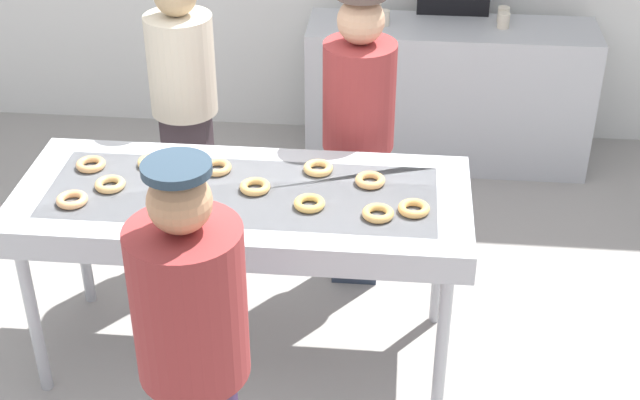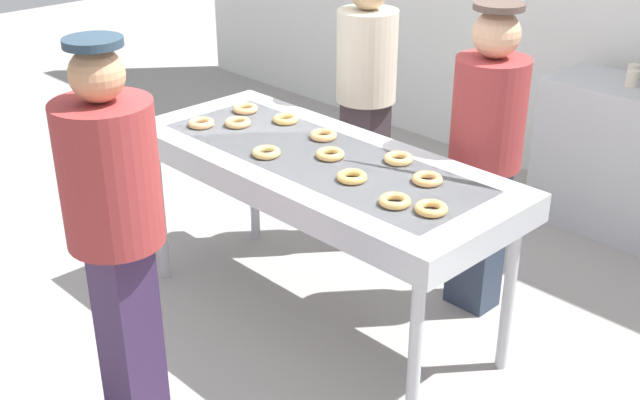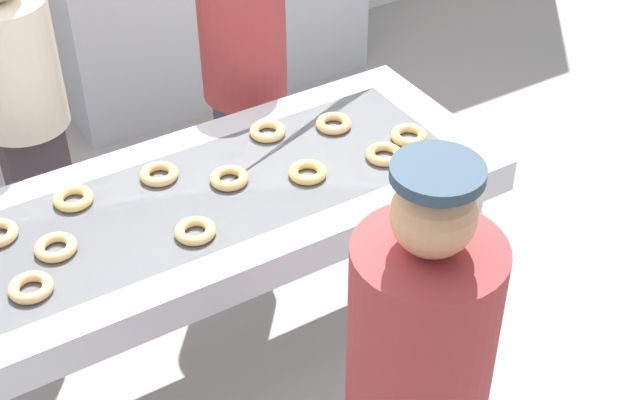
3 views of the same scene
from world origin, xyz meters
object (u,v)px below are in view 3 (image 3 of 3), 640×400
glazed_donut_3 (56,247)px  prep_counter (215,15)px  worker_baker (245,69)px  glazed_donut_6 (159,174)px  glazed_donut_4 (384,154)px  worker_assistant (24,114)px  glazed_donut_7 (31,288)px  glazed_donut_9 (334,123)px  glazed_donut_10 (195,231)px  glazed_donut_0 (73,198)px  glazed_donut_8 (229,178)px  glazed_donut_1 (308,172)px  glazed_donut_5 (409,135)px  fryer_conveyor (219,207)px  glazed_donut_11 (268,131)px  customer_waiting (417,385)px

glazed_donut_3 → prep_counter: (1.56, 2.07, -0.47)m
worker_baker → glazed_donut_6: bearing=49.1°
glazed_donut_4 → worker_assistant: (-1.03, 0.94, 0.01)m
glazed_donut_4 → prep_counter: glazed_donut_4 is taller
glazed_donut_7 → glazed_donut_9: size_ratio=1.00×
glazed_donut_6 → glazed_donut_10: 0.35m
glazed_donut_0 → glazed_donut_8: size_ratio=1.00×
glazed_donut_10 → prep_counter: 2.55m
glazed_donut_3 → glazed_donut_7: size_ratio=1.00×
glazed_donut_8 → worker_assistant: size_ratio=0.08×
glazed_donut_9 → glazed_donut_10: bearing=-157.3°
glazed_donut_0 → glazed_donut_9: same height
glazed_donut_1 → glazed_donut_7: (-1.01, -0.07, 0.00)m
glazed_donut_7 → glazed_donut_10: (0.54, -0.02, 0.00)m
glazed_donut_1 → glazed_donut_10: size_ratio=1.00×
glazed_donut_5 → glazed_donut_9: (-0.19, 0.22, 0.00)m
glazed_donut_4 → glazed_donut_9: same height
glazed_donut_0 → glazed_donut_9: (1.00, -0.07, 0.00)m
glazed_donut_5 → glazed_donut_3: bearing=176.8°
fryer_conveyor → glazed_donut_10: (-0.17, -0.18, 0.09)m
glazed_donut_10 → glazed_donut_11: size_ratio=1.00×
glazed_donut_0 → glazed_donut_7: same height
glazed_donut_0 → worker_baker: (0.92, 0.49, -0.01)m
glazed_donut_3 → glazed_donut_8: bearing=3.6°
glazed_donut_9 → glazed_donut_5: bearing=-48.1°
glazed_donut_6 → glazed_donut_11: size_ratio=1.00×
glazed_donut_0 → glazed_donut_4: bearing=-18.0°
glazed_donut_0 → glazed_donut_9: 1.01m
glazed_donut_3 → customer_waiting: (0.61, -1.09, 0.05)m
glazed_donut_3 → worker_assistant: (0.15, 0.81, 0.01)m
glazed_donut_0 → glazed_donut_3: size_ratio=1.00×
glazed_donut_6 → worker_baker: (0.61, 0.51, -0.01)m
glazed_donut_7 → worker_assistant: worker_assistant is taller
fryer_conveyor → glazed_donut_7: size_ratio=14.83×
glazed_donut_10 → glazed_donut_9: bearing=22.7°
glazed_donut_1 → glazed_donut_4: same height
glazed_donut_11 → customer_waiting: 1.35m
glazed_donut_9 → worker_baker: size_ratio=0.08×
fryer_conveyor → glazed_donut_6: 0.24m
glazed_donut_0 → glazed_donut_11: (0.76, 0.02, 0.00)m
glazed_donut_4 → glazed_donut_7: same height
glazed_donut_4 → glazed_donut_5: 0.16m
glazed_donut_7 → glazed_donut_8: same height
glazed_donut_6 → worker_assistant: (-0.29, 0.62, 0.01)m
glazed_donut_8 → worker_baker: 0.78m
glazed_donut_0 → glazed_donut_3: (-0.13, -0.21, 0.00)m
glazed_donut_0 → glazed_donut_3: 0.25m
glazed_donut_8 → glazed_donut_10: bearing=-138.6°
glazed_donut_3 → glazed_donut_4: same height
glazed_donut_9 → glazed_donut_0: bearing=176.0°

